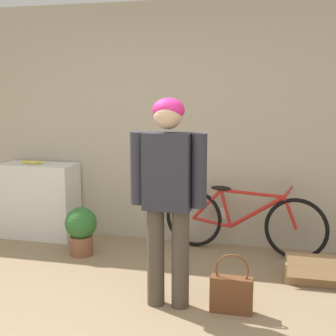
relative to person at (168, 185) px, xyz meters
name	(u,v)px	position (x,y,z in m)	size (l,w,h in m)	color
wall_back	(176,124)	(-0.31, 1.61, 0.34)	(8.00, 0.07, 2.60)	#B7AD99
side_shelf	(40,200)	(-1.85, 1.36, -0.54)	(0.84, 0.41, 0.85)	white
person	(168,185)	(0.00, 0.00, 0.00)	(0.59, 0.23, 1.61)	#4C4238
bicycle	(242,221)	(0.45, 1.35, -0.62)	(1.69, 0.46, 0.70)	black
banana	(33,162)	(-1.89, 1.32, -0.09)	(0.30, 0.09, 0.04)	#EAD64C
handbag	(231,292)	(0.49, 0.00, -0.80)	(0.32, 0.10, 0.46)	brown
cardboard_box	(316,270)	(1.16, 0.80, -0.87)	(0.53, 0.42, 0.24)	#A87F51
potted_plant	(81,228)	(-1.14, 0.90, -0.68)	(0.32, 0.32, 0.50)	brown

